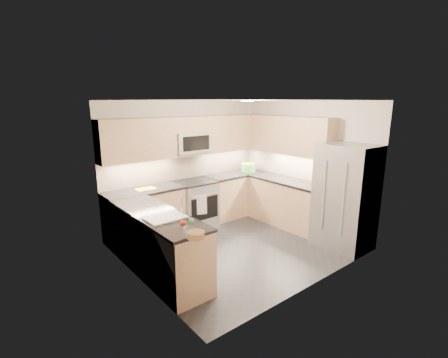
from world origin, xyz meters
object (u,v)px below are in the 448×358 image
(gas_range, at_px, (196,204))
(fruit_basket, at_px, (196,235))
(cutting_board, at_px, (146,189))
(microwave, at_px, (191,142))
(refrigerator, at_px, (345,197))
(utensil_bowl, at_px, (248,168))

(gas_range, xyz_separation_m, fruit_basket, (-1.54, -2.32, 0.52))
(fruit_basket, bearing_deg, cutting_board, 78.06)
(microwave, xyz_separation_m, refrigerator, (1.45, -2.55, -0.80))
(microwave, bearing_deg, gas_range, -90.00)
(gas_range, relative_size, fruit_basket, 4.44)
(refrigerator, xyz_separation_m, cutting_board, (-2.50, 2.45, 0.05))
(cutting_board, xyz_separation_m, fruit_basket, (-0.50, -2.34, 0.03))
(gas_range, relative_size, cutting_board, 2.67)
(refrigerator, bearing_deg, microwave, 119.62)
(gas_range, bearing_deg, cutting_board, 178.89)
(refrigerator, relative_size, cutting_board, 5.28)
(microwave, relative_size, refrigerator, 0.42)
(refrigerator, distance_m, cutting_board, 3.50)
(gas_range, xyz_separation_m, utensil_bowl, (1.44, -0.01, 0.57))
(cutting_board, relative_size, fruit_basket, 1.66)
(gas_range, distance_m, microwave, 1.25)
(gas_range, bearing_deg, utensil_bowl, -0.46)
(microwave, relative_size, utensil_bowl, 2.42)
(utensil_bowl, xyz_separation_m, fruit_basket, (-2.98, -2.31, -0.05))
(utensil_bowl, relative_size, cutting_board, 0.92)
(microwave, bearing_deg, utensil_bowl, -5.41)
(utensil_bowl, bearing_deg, fruit_basket, -142.23)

